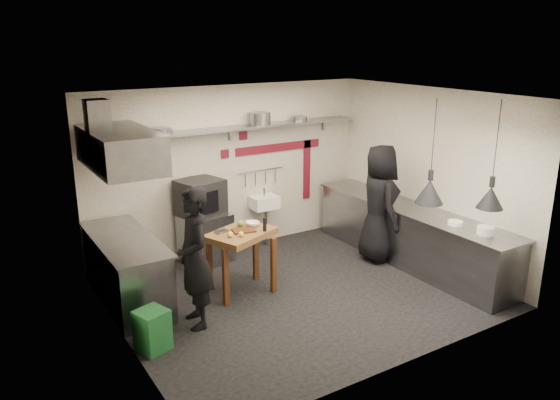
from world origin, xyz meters
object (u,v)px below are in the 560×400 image
combi_oven (200,198)px  prep_table (241,262)px  green_bin (152,330)px  chef_left (195,258)px  chef_right (379,203)px  oven_stand (206,238)px

combi_oven → prep_table: 1.46m
combi_oven → green_bin: size_ratio=1.29×
chef_left → chef_right: 3.43m
oven_stand → prep_table: (-0.02, -1.28, 0.06)m
chef_left → green_bin: bearing=-60.9°
green_bin → chef_right: (4.08, 0.70, 0.71)m
chef_left → combi_oven: bearing=160.8°
prep_table → oven_stand: bearing=67.1°
oven_stand → chef_left: size_ratio=0.44×
oven_stand → green_bin: (-1.63, -2.08, -0.15)m
chef_left → chef_right: bearing=103.9°
chef_right → oven_stand: bearing=78.4°
chef_left → chef_right: size_ratio=0.95×
combi_oven → chef_right: 2.88m
green_bin → chef_right: 4.20m
chef_left → chef_right: chef_right is taller
oven_stand → chef_right: 2.87m
oven_stand → chef_right: bearing=-44.1°
combi_oven → chef_left: size_ratio=0.35×
combi_oven → chef_right: (2.50, -1.41, -0.13)m
green_bin → oven_stand: bearing=51.9°
oven_stand → green_bin: oven_stand is taller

